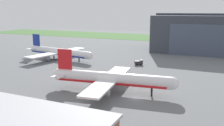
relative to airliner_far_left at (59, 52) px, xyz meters
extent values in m
plane|color=slate|center=(55.75, -40.21, -3.54)|extent=(440.00, 440.00, 0.00)
cube|color=#436F34|center=(55.75, 119.93, -3.50)|extent=(440.00, 56.00, 0.08)
cylinder|color=white|center=(0.10, -0.02, 0.15)|extent=(40.26, 10.37, 3.70)
sphere|color=white|center=(19.92, -3.38, 0.15)|extent=(3.55, 3.55, 3.55)
sphere|color=white|center=(-19.73, 3.34, 0.15)|extent=(2.88, 2.88, 2.88)
cube|color=navy|center=(0.10, -0.02, -0.86)|extent=(37.10, 9.87, 0.65)
cube|color=navy|center=(-16.56, 2.81, 5.14)|extent=(5.22, 1.27, 6.28)
cube|color=white|center=(-17.81, 0.19, 0.52)|extent=(4.43, 5.71, 0.28)
cube|color=white|center=(-16.88, 5.69, 0.52)|extent=(4.43, 5.71, 0.28)
cube|color=white|center=(-2.32, -9.48, -0.31)|extent=(9.26, 18.26, 0.56)
cube|color=white|center=(0.93, 9.72, -0.31)|extent=(9.26, 18.26, 0.56)
cylinder|color=gray|center=(-1.30, -8.24, -1.63)|extent=(3.80, 2.59, 2.03)
cylinder|color=gray|center=(1.49, 8.21, -1.63)|extent=(3.80, 2.59, 2.03)
cylinder|color=black|center=(13.57, -2.30, -2.62)|extent=(0.56, 0.56, 1.85)
cylinder|color=black|center=(-1.81, -1.66, -2.62)|extent=(0.56, 0.56, 1.85)
cylinder|color=black|center=(-1.17, 2.17, -2.62)|extent=(0.56, 0.56, 1.85)
cylinder|color=silver|center=(46.95, -37.85, 0.83)|extent=(36.52, 8.57, 3.77)
sphere|color=silver|center=(64.96, -35.44, 0.83)|extent=(3.62, 3.62, 3.62)
sphere|color=silver|center=(28.94, -40.27, 0.83)|extent=(2.94, 2.94, 2.94)
cube|color=red|center=(46.95, -37.85, -0.21)|extent=(33.65, 8.22, 0.66)
cube|color=red|center=(31.82, -39.88, 5.93)|extent=(4.74, 1.02, 6.42)
cube|color=silver|center=(31.48, -42.79, 1.21)|extent=(3.94, 5.67, 0.28)
cube|color=silver|center=(30.72, -37.16, 1.21)|extent=(3.94, 5.67, 0.28)
cube|color=silver|center=(47.43, -46.93, 0.36)|extent=(7.90, 16.68, 0.56)
cube|color=silver|center=(45.03, -28.97, 0.36)|extent=(7.90, 16.68, 0.56)
cylinder|color=gray|center=(48.06, -45.55, -0.98)|extent=(3.83, 2.53, 2.08)
cylinder|color=gray|center=(45.99, -30.13, -0.98)|extent=(3.83, 2.53, 2.08)
cylinder|color=black|center=(59.20, -36.21, -2.30)|extent=(0.56, 0.56, 2.49)
cylinder|color=black|center=(45.77, -40.01, -2.30)|extent=(0.56, 0.56, 2.49)
cylinder|color=black|center=(45.25, -36.08, -2.30)|extent=(0.56, 0.56, 2.49)
cube|color=#2D2D33|center=(43.20, 3.36, -2.18)|extent=(1.84, 1.89, 1.95)
cube|color=#28282D|center=(41.89, 2.20, -2.35)|extent=(2.91, 2.84, 1.60)
cylinder|color=black|center=(43.65, 2.57, -3.16)|extent=(0.75, 0.71, 0.78)
cylinder|color=black|center=(42.47, 3.91, -3.16)|extent=(0.75, 0.71, 0.78)
cylinder|color=black|center=(42.08, 1.18, -3.16)|extent=(0.75, 0.71, 0.78)
cylinder|color=black|center=(40.90, 2.51, -3.16)|extent=(0.75, 0.71, 0.78)
camera|label=1|loc=(77.63, -104.80, 21.17)|focal=40.46mm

